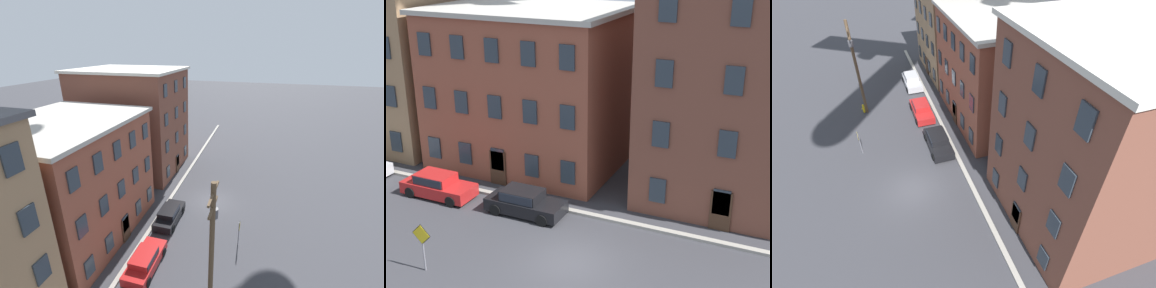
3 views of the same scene
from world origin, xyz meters
The scene contains 8 objects.
ground_plane centered at (0.00, 0.00, 0.00)m, with size 200.00×200.00×0.00m, color #38383D.
kerb_strip centered at (0.00, 4.50, 0.08)m, with size 56.00×0.36×0.16m, color #9E998E.
apartment_corner centered at (-19.60, 11.95, 6.50)m, with size 10.75×12.42×12.97m.
apartment_midblock centered at (-7.75, 10.75, 5.19)m, with size 12.45×10.01×10.36m.
apartment_far centered at (5.81, 11.95, 6.60)m, with size 10.72×12.40×13.17m.
car_red centered at (-10.13, 3.06, 0.75)m, with size 4.40×1.92×1.43m.
car_black centered at (-4.36, 3.29, 0.75)m, with size 4.40×1.92×1.43m.
caution_sign centered at (-5.79, -3.41, 1.61)m, with size 1.02×0.08×2.41m.
Camera 2 is at (9.30, -19.52, 14.25)m, focal length 50.00 mm.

